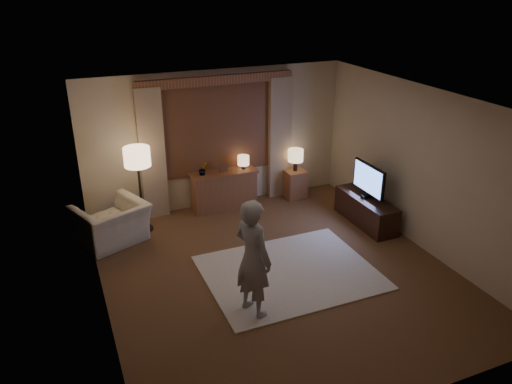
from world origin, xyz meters
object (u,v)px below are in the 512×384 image
person (253,258)px  tv_stand (366,210)px  side_table (295,184)px  armchair (112,224)px  sideboard (224,191)px

person → tv_stand: bearing=-80.6°
side_table → person: bearing=-124.9°
armchair → person: bearing=96.1°
sideboard → tv_stand: bearing=-37.0°
armchair → tv_stand: bearing=144.0°
armchair → side_table: (3.66, 0.52, -0.07)m
sideboard → tv_stand: 2.66m
person → armchair: bearing=8.4°
side_table → person: size_ratio=0.35×
tv_stand → person: 3.34m
side_table → sideboard: bearing=178.1°
side_table → tv_stand: (0.64, -1.55, -0.03)m
sideboard → person: (-0.73, -3.22, 0.48)m
tv_stand → side_table: bearing=112.5°
side_table → person: (-2.22, -3.17, 0.55)m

